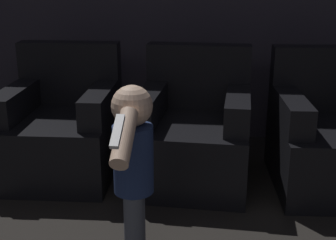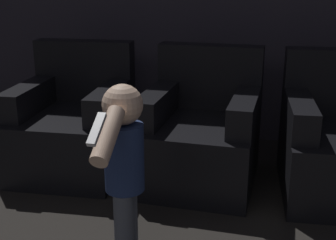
% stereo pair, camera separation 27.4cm
% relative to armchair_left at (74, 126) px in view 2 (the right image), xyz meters
% --- Properties ---
extents(armchair_left, '(0.80, 0.91, 0.92)m').
position_rel_armchair_left_xyz_m(armchair_left, '(0.00, 0.00, 0.00)').
color(armchair_left, black).
rests_on(armchair_left, ground_plane).
extents(armchair_middle, '(0.81, 0.92, 0.92)m').
position_rel_armchair_left_xyz_m(armchair_middle, '(0.96, -0.00, 0.00)').
color(armchair_middle, black).
rests_on(armchair_middle, ground_plane).
extents(person_toddler, '(0.20, 0.63, 0.92)m').
position_rel_armchair_left_xyz_m(person_toddler, '(0.72, -1.02, 0.22)').
color(person_toddler, '#474C56').
rests_on(person_toddler, ground_plane).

